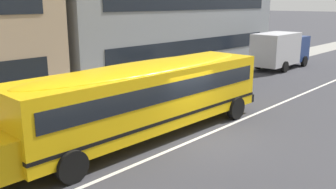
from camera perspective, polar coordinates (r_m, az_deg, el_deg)
name	(u,v)px	position (r m, az deg, el deg)	size (l,w,h in m)	color
ground_plane	(198,138)	(14.49, 4.61, -6.74)	(400.00, 400.00, 0.00)	#38383D
sidewalk_far	(87,104)	(19.64, -12.40, -1.41)	(120.00, 3.00, 0.01)	gray
lane_centreline	(198,138)	(14.49, 4.61, -6.73)	(110.00, 0.16, 0.01)	silver
school_bus	(143,94)	(14.07, -3.87, 0.00)	(13.02, 3.22, 2.90)	yellow
parked_car_grey_by_entrance	(222,72)	(23.72, 8.37, 3.50)	(3.98, 2.03, 1.64)	gray
box_truck	(280,49)	(30.60, 16.93, 6.73)	(6.06, 2.50, 2.82)	navy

